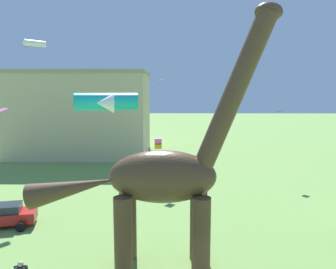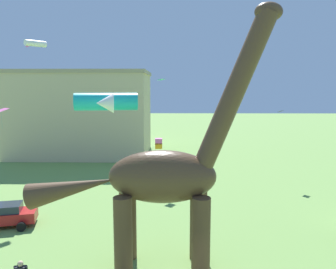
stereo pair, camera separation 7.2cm
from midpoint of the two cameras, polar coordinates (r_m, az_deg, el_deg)
dinosaur_sculpture at (r=17.93m, az=-1.03°, el=-7.00°), size 13.04×2.76×13.63m
parked_sedan_left at (r=26.83m, az=-25.50°, el=-11.95°), size 4.50×2.72×1.55m
kite_mid_center at (r=37.35m, az=18.25°, el=3.68°), size 0.79×0.81×0.17m
kite_far_right at (r=35.84m, az=-1.07°, el=9.12°), size 0.96×1.04×0.15m
kite_near_high at (r=41.38m, az=-25.95°, el=3.62°), size 2.13×2.16×2.23m
kite_trailing at (r=15.90m, az=-10.14°, el=5.34°), size 2.99×2.69×0.85m
kite_far_left at (r=33.31m, az=-21.29°, el=13.89°), size 1.99×1.93×0.56m
kite_drifting at (r=32.84m, az=-1.50°, el=-1.49°), size 0.70×0.70×0.97m
background_building_block at (r=51.10m, az=-13.93°, el=3.48°), size 19.11×12.38×11.92m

